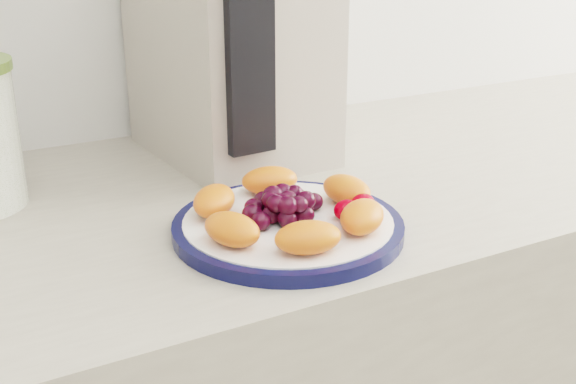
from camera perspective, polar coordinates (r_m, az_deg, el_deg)
plate_rim at (r=0.81m, az=0.00°, el=-2.81°), size 0.26×0.26×0.01m
plate_face at (r=0.81m, az=0.00°, el=-2.74°), size 0.23×0.23×0.02m
appliance_body at (r=1.04m, az=-4.73°, el=12.57°), size 0.23×0.30×0.36m
appliance_panel at (r=0.89m, az=-3.09°, el=11.41°), size 0.06×0.02×0.27m
fruit_plate at (r=0.80m, az=0.27°, el=-1.19°), size 0.22×0.22×0.04m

